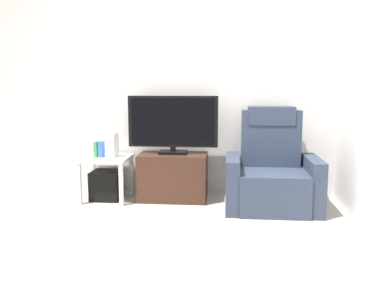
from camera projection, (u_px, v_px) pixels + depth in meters
name	position (u px, v px, depth m)	size (l,w,h in m)	color
ground_plane	(165.00, 224.00, 3.83)	(6.40, 6.40, 0.00)	#B2A899
wall_back	(178.00, 86.00, 4.76)	(6.40, 0.06, 2.60)	silver
wall_side	(377.00, 87.00, 3.48)	(0.06, 4.48, 2.60)	silver
tv_stand	(173.00, 176.00, 4.62)	(0.78, 0.46, 0.53)	#3D2319
television	(173.00, 123.00, 4.55)	(1.02, 0.20, 0.66)	black
recliner_armchair	(272.00, 173.00, 4.30)	(0.98, 0.78, 1.08)	#2D384C
side_table	(106.00, 164.00, 4.61)	(0.54, 0.54, 0.50)	white
subwoofer_box	(107.00, 185.00, 4.64)	(0.33, 0.33, 0.33)	black
book_leftmost	(97.00, 149.00, 4.57)	(0.04, 0.10, 0.18)	#388C4C
book_middle	(101.00, 149.00, 4.57)	(0.05, 0.11, 0.18)	#3366B2
game_console	(113.00, 145.00, 4.58)	(0.07, 0.20, 0.27)	white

